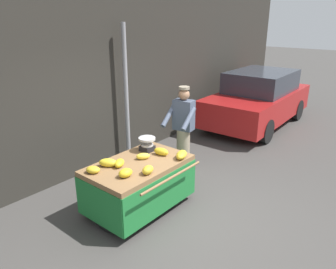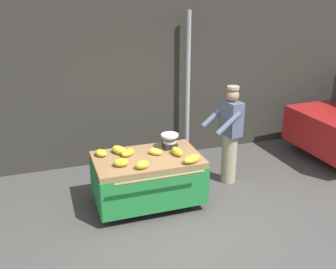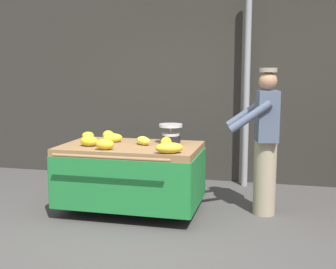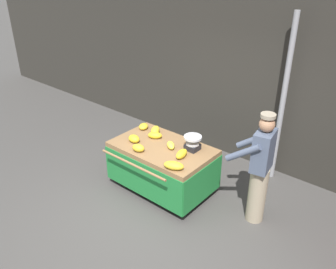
# 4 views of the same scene
# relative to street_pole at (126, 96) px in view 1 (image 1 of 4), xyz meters

# --- Properties ---
(ground_plane) EXTENTS (60.00, 60.00, 0.00)m
(ground_plane) POSITION_rel_street_pole_xyz_m (-0.89, -2.35, -1.42)
(ground_plane) COLOR #423F3D
(back_wall) EXTENTS (16.00, 0.24, 3.87)m
(back_wall) POSITION_rel_street_pole_xyz_m (-0.89, 0.33, 0.52)
(back_wall) COLOR #2D2B26
(back_wall) RESTS_ON ground
(street_pole) EXTENTS (0.09, 0.09, 2.83)m
(street_pole) POSITION_rel_street_pole_xyz_m (0.00, 0.00, 0.00)
(street_pole) COLOR gray
(street_pole) RESTS_ON ground
(banana_cart) EXTENTS (1.63, 1.20, 0.82)m
(banana_cart) POSITION_rel_street_pole_xyz_m (-1.24, -1.54, -0.82)
(banana_cart) COLOR olive
(banana_cart) RESTS_ON ground
(weighing_scale) EXTENTS (0.28, 0.28, 0.24)m
(weighing_scale) POSITION_rel_street_pole_xyz_m (-0.81, -1.32, -0.48)
(weighing_scale) COLOR black
(weighing_scale) RESTS_ON banana_cart
(banana_bunch_0) EXTENTS (0.33, 0.25, 0.12)m
(banana_bunch_0) POSITION_rel_street_pole_xyz_m (-0.68, -1.94, -0.54)
(banana_bunch_0) COLOR gold
(banana_bunch_0) RESTS_ON banana_cart
(banana_bunch_1) EXTENTS (0.23, 0.25, 0.10)m
(banana_bunch_1) POSITION_rel_street_pole_xyz_m (-1.90, -1.29, -0.55)
(banana_bunch_1) COLOR gold
(banana_bunch_1) RESTS_ON banana_cart
(banana_bunch_2) EXTENTS (0.27, 0.23, 0.11)m
(banana_bunch_2) POSITION_rel_street_pole_xyz_m (-1.51, -1.42, -0.54)
(banana_bunch_2) COLOR gold
(banana_bunch_2) RESTS_ON banana_cart
(banana_bunch_3) EXTENTS (0.24, 0.22, 0.10)m
(banana_bunch_3) POSITION_rel_street_pole_xyz_m (-1.10, -1.51, -0.55)
(banana_bunch_3) COLOR yellow
(banana_bunch_3) RESTS_ON banana_cart
(banana_bunch_4) EXTENTS (0.26, 0.31, 0.12)m
(banana_bunch_4) POSITION_rel_street_pole_xyz_m (-1.62, -1.29, -0.54)
(banana_bunch_4) COLOR yellow
(banana_bunch_4) RESTS_ON banana_cart
(banana_bunch_5) EXTENTS (0.23, 0.18, 0.12)m
(banana_bunch_5) POSITION_rel_street_pole_xyz_m (-1.68, -1.73, -0.54)
(banana_bunch_5) COLOR gold
(banana_bunch_5) RESTS_ON banana_cart
(banana_bunch_6) EXTENTS (0.23, 0.18, 0.12)m
(banana_bunch_6) POSITION_rel_street_pole_xyz_m (-1.42, -1.91, -0.54)
(banana_bunch_6) COLOR gold
(banana_bunch_6) RESTS_ON banana_cart
(banana_bunch_7) EXTENTS (0.16, 0.28, 0.12)m
(banana_bunch_7) POSITION_rel_street_pole_xyz_m (-0.79, -1.62, -0.54)
(banana_bunch_7) COLOR gold
(banana_bunch_7) RESTS_ON banana_cart
(vendor_person) EXTENTS (0.63, 0.58, 1.71)m
(vendor_person) POSITION_rel_street_pole_xyz_m (0.29, -1.24, -0.54)
(vendor_person) COLOR gray
(vendor_person) RESTS_ON ground
(parked_car) EXTENTS (3.96, 1.85, 1.51)m
(parked_car) POSITION_rel_street_pole_xyz_m (4.05, -1.04, -0.67)
(parked_car) COLOR #A51919
(parked_car) RESTS_ON ground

